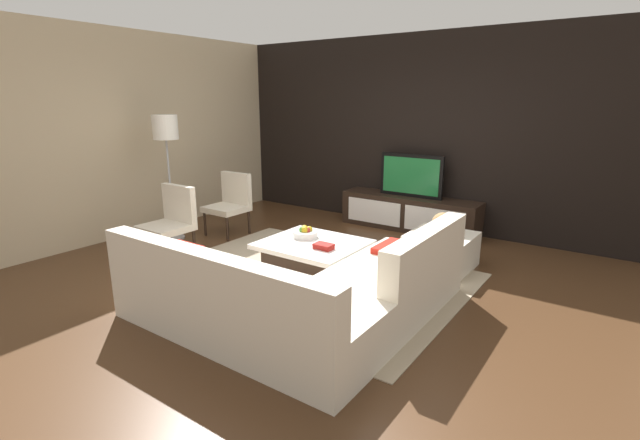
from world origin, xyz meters
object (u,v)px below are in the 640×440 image
Objects in this scene: media_console at (409,213)px; coffee_table at (313,258)px; television at (411,176)px; ottoman at (441,251)px; decorative_ball at (443,223)px; floor_lamp at (166,135)px; accent_chair_near at (172,218)px; accent_chair_far at (231,200)px; book_stack at (324,246)px; sectional_couch at (303,294)px; fruit_bowl at (305,233)px.

media_console reaches higher than coffee_table.
television reaches higher than media_console.
decorative_ball is (0.00, 0.00, 0.33)m from ottoman.
accent_chair_near is at bearing -37.59° from floor_lamp.
media_console is 2.93× the size of ottoman.
decorative_ball is at bearing 44.29° from coffee_table.
television is 1.10× the size of accent_chair_far.
book_stack is at bearing -2.52° from floor_lamp.
sectional_couch is 3.01m from accent_chair_far.
accent_chair_far reaches higher than book_stack.
sectional_couch is at bearing -81.21° from television.
sectional_couch is 2.46m from accent_chair_near.
floor_lamp is at bearing -177.15° from fruit_bowl.
decorative_ball is (1.24, 0.94, 0.09)m from fruit_bowl.
television is at bearing 27.91° from accent_chair_far.
media_console is 8.17× the size of decorative_ball.
sectional_couch is 2.08m from decorative_ball.
accent_chair_far is (0.47, 0.66, -0.94)m from floor_lamp.
coffee_table is at bearing 0.20° from floor_lamp.
media_console is 0.56m from television.
floor_lamp is at bearing -136.97° from accent_chair_far.
media_console is 2.62m from accent_chair_far.
sectional_couch is (0.51, -3.27, 0.03)m from media_console.
decorative_ball is at bearing 54.20° from book_stack.
accent_chair_far is at bearing 160.19° from book_stack.
sectional_couch is at bearing -81.21° from media_console.
ottoman is 3.48× the size of book_stack.
television is 1.10× the size of accent_chair_near.
accent_chair_near is at bearing -152.22° from ottoman.
floor_lamp is (-2.49, -2.31, 0.62)m from television.
floor_lamp is 2.43m from fruit_bowl.
fruit_bowl is 1.12× the size of decorative_ball.
media_console is 1.59m from ottoman.
media_console is 1.21× the size of floor_lamp.
coffee_table is at bearing -29.35° from fruit_bowl.
floor_lamp reaches higher than ottoman.
television is at bearing 90.00° from media_console.
accent_chair_near is at bearing -170.35° from book_stack.
sectional_couch is 2.21× the size of coffee_table.
ottoman is at bearing 54.20° from book_stack.
decorative_ball is (3.45, 1.05, -0.90)m from floor_lamp.
accent_chair_far is (-2.02, -1.65, -0.32)m from television.
sectional_couch is 3.35m from floor_lamp.
ottoman is 2.50× the size of fruit_bowl.
ottoman is (0.96, -1.26, -0.61)m from television.
coffee_table is 1.53× the size of ottoman.
accent_chair_far is at bearing 162.52° from fruit_bowl.
book_stack is (-0.84, -1.16, -0.12)m from decorative_ball.
coffee_table is 4.26× the size of decorative_ball.
book_stack is at bearing 113.98° from sectional_couch.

